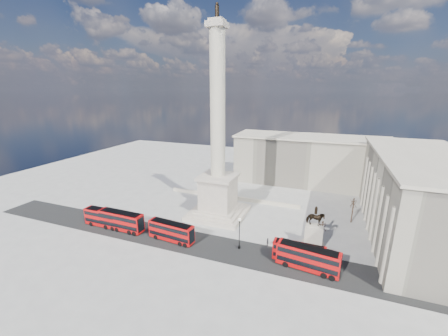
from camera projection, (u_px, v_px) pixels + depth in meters
ground at (211, 222)px, 68.07m from camera, size 180.00×180.00×0.00m
asphalt_road at (214, 247)px, 57.37m from camera, size 120.00×9.00×0.01m
nelsons_column at (218, 167)px, 69.02m from camera, size 14.00×14.00×49.85m
balustrade_wall at (232, 198)px, 82.30m from camera, size 40.00×0.60×1.10m
building_east at (420, 197)px, 59.17m from camera, size 19.00×46.00×18.60m
building_northeast at (309, 160)px, 94.95m from camera, size 51.00×17.00×16.60m
red_bus_a at (106, 218)px, 65.39m from camera, size 10.66×2.59×4.32m
red_bus_b at (172, 231)px, 59.25m from camera, size 10.62×3.28×4.24m
red_bus_c at (299, 253)px, 51.66m from camera, size 9.68×2.45×3.91m
red_bus_d at (308, 258)px, 49.57m from camera, size 11.34×3.95×4.50m
red_bus_e at (121, 221)px, 63.75m from camera, size 11.27×2.83×4.55m
victorian_lamp at (239, 231)px, 55.77m from camera, size 0.59×0.59×6.84m
equestrian_statue at (314, 233)px, 56.66m from camera, size 4.44×3.33×9.14m
bare_tree_near at (391, 240)px, 49.58m from camera, size 1.61×1.61×7.04m
bare_tree_mid at (323, 226)px, 56.36m from camera, size 1.60×1.60×6.08m
bare_tree_far at (354, 202)px, 66.62m from camera, size 1.65×1.65×6.75m
pedestrian_walking at (319, 244)px, 56.93m from camera, size 0.62×0.42×1.66m
pedestrian_standing at (313, 248)px, 55.53m from camera, size 0.98×0.96×1.60m
pedestrian_crossing at (268, 242)px, 57.38m from camera, size 0.90×1.19×1.88m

